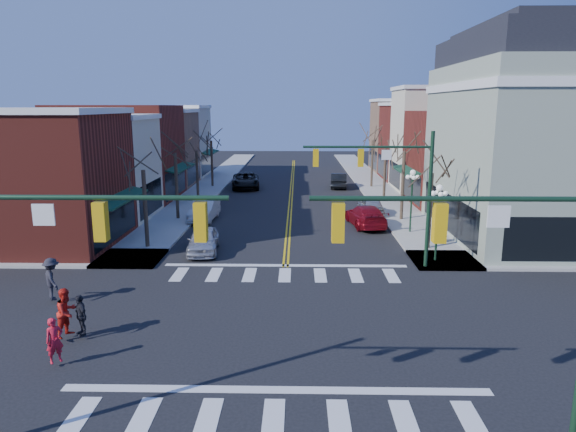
# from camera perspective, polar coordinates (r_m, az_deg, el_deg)

# --- Properties ---
(ground) EXTENTS (160.00, 160.00, 0.00)m
(ground) POSITION_cam_1_polar(r_m,az_deg,el_deg) (20.47, -0.81, -12.14)
(ground) COLOR black
(ground) RESTS_ON ground
(sidewalk_left) EXTENTS (3.50, 70.00, 0.15)m
(sidewalk_left) POSITION_cam_1_polar(r_m,az_deg,el_deg) (40.65, -12.28, -0.01)
(sidewalk_left) COLOR #9E9B93
(sidewalk_left) RESTS_ON ground
(sidewalk_right) EXTENTS (3.50, 70.00, 0.15)m
(sidewalk_right) POSITION_cam_1_polar(r_m,az_deg,el_deg) (40.37, 12.67, -0.11)
(sidewalk_right) COLOR #9E9B93
(sidewalk_right) RESTS_ON ground
(bldg_left_brick_a) EXTENTS (10.00, 8.50, 8.00)m
(bldg_left_brick_a) POSITION_cam_1_polar(r_m,az_deg,el_deg) (34.71, -26.67, 3.52)
(bldg_left_brick_a) COLOR maroon
(bldg_left_brick_a) RESTS_ON ground
(bldg_left_stucco_a) EXTENTS (10.00, 7.00, 7.50)m
(bldg_left_stucco_a) POSITION_cam_1_polar(r_m,az_deg,el_deg) (41.69, -21.76, 4.83)
(bldg_left_stucco_a) COLOR beige
(bldg_left_stucco_a) RESTS_ON ground
(bldg_left_brick_b) EXTENTS (10.00, 9.00, 8.50)m
(bldg_left_brick_b) POSITION_cam_1_polar(r_m,az_deg,el_deg) (49.07, -18.23, 6.64)
(bldg_left_brick_b) COLOR maroon
(bldg_left_brick_b) RESTS_ON ground
(bldg_left_tan) EXTENTS (10.00, 7.50, 7.80)m
(bldg_left_tan) POSITION_cam_1_polar(r_m,az_deg,el_deg) (56.93, -15.49, 7.13)
(bldg_left_tan) COLOR #997154
(bldg_left_tan) RESTS_ON ground
(bldg_left_stucco_b) EXTENTS (10.00, 8.00, 8.20)m
(bldg_left_stucco_b) POSITION_cam_1_polar(r_m,az_deg,el_deg) (64.36, -13.55, 7.94)
(bldg_left_stucco_b) COLOR beige
(bldg_left_stucco_b) RESTS_ON ground
(bldg_right_brick_a) EXTENTS (10.00, 8.50, 8.00)m
(bldg_right_brick_a) POSITION_cam_1_polar(r_m,az_deg,el_deg) (47.03, 19.63, 6.03)
(bldg_right_brick_a) COLOR maroon
(bldg_right_brick_a) RESTS_ON ground
(bldg_right_stucco) EXTENTS (10.00, 7.00, 10.00)m
(bldg_right_stucco) POSITION_cam_1_polar(r_m,az_deg,el_deg) (54.34, 17.14, 7.98)
(bldg_right_stucco) COLOR beige
(bldg_right_stucco) RESTS_ON ground
(bldg_right_brick_b) EXTENTS (10.00, 8.00, 8.50)m
(bldg_right_brick_b) POSITION_cam_1_polar(r_m,az_deg,el_deg) (61.62, 15.20, 7.82)
(bldg_right_brick_b) COLOR maroon
(bldg_right_brick_b) RESTS_ON ground
(bldg_right_tan) EXTENTS (10.00, 8.00, 9.00)m
(bldg_right_tan) POSITION_cam_1_polar(r_m,az_deg,el_deg) (69.38, 13.63, 8.54)
(bldg_right_tan) COLOR #997154
(bldg_right_tan) RESTS_ON ground
(victorian_corner) EXTENTS (12.25, 14.25, 13.30)m
(victorian_corner) POSITION_cam_1_polar(r_m,az_deg,el_deg) (36.80, 26.92, 8.09)
(victorian_corner) COLOR gray
(victorian_corner) RESTS_ON ground
(traffic_mast_near_left) EXTENTS (6.60, 0.28, 7.20)m
(traffic_mast_near_left) POSITION_cam_1_polar(r_m,az_deg,el_deg) (13.37, -26.64, -5.29)
(traffic_mast_near_left) COLOR #14331E
(traffic_mast_near_left) RESTS_ON ground
(traffic_mast_near_right) EXTENTS (6.60, 0.28, 7.20)m
(traffic_mast_near_right) POSITION_cam_1_polar(r_m,az_deg,el_deg) (12.82, 23.66, -5.72)
(traffic_mast_near_right) COLOR #14331E
(traffic_mast_near_right) RESTS_ON ground
(traffic_mast_far_right) EXTENTS (6.60, 0.28, 7.20)m
(traffic_mast_far_right) POSITION_cam_1_polar(r_m,az_deg,el_deg) (26.77, 11.68, 3.91)
(traffic_mast_far_right) COLOR #14331E
(traffic_mast_far_right) RESTS_ON ground
(lamppost_corner) EXTENTS (0.36, 0.36, 4.33)m
(lamppost_corner) POSITION_cam_1_polar(r_m,az_deg,el_deg) (28.71, 16.35, 0.67)
(lamppost_corner) COLOR #14331E
(lamppost_corner) RESTS_ON ground
(lamppost_midblock) EXTENTS (0.36, 0.36, 4.33)m
(lamppost_midblock) POSITION_cam_1_polar(r_m,az_deg,el_deg) (34.92, 13.61, 2.79)
(lamppost_midblock) COLOR #14331E
(lamppost_midblock) RESTS_ON ground
(tree_left_a) EXTENTS (0.24, 0.24, 4.76)m
(tree_left_a) POSITION_cam_1_polar(r_m,az_deg,el_deg) (31.59, -15.55, 0.65)
(tree_left_a) COLOR #382B21
(tree_left_a) RESTS_ON ground
(tree_left_b) EXTENTS (0.24, 0.24, 5.04)m
(tree_left_b) POSITION_cam_1_polar(r_m,az_deg,el_deg) (39.17, -12.27, 3.18)
(tree_left_b) COLOR #382B21
(tree_left_b) RESTS_ON ground
(tree_left_c) EXTENTS (0.24, 0.24, 4.55)m
(tree_left_c) POSITION_cam_1_polar(r_m,az_deg,el_deg) (46.95, -10.04, 4.41)
(tree_left_c) COLOR #382B21
(tree_left_c) RESTS_ON ground
(tree_left_d) EXTENTS (0.24, 0.24, 4.90)m
(tree_left_d) POSITION_cam_1_polar(r_m,az_deg,el_deg) (54.74, -8.45, 5.73)
(tree_left_d) COLOR #382B21
(tree_left_d) RESTS_ON ground
(tree_right_a) EXTENTS (0.24, 0.24, 4.62)m
(tree_right_a) POSITION_cam_1_polar(r_m,az_deg,el_deg) (31.26, 15.46, 0.41)
(tree_right_a) COLOR #382B21
(tree_right_a) RESTS_ON ground
(tree_right_b) EXTENTS (0.24, 0.24, 5.18)m
(tree_right_b) POSITION_cam_1_polar(r_m,az_deg,el_deg) (38.89, 12.62, 3.21)
(tree_right_b) COLOR #382B21
(tree_right_b) RESTS_ON ground
(tree_right_c) EXTENTS (0.24, 0.24, 4.83)m
(tree_right_c) POSITION_cam_1_polar(r_m,az_deg,el_deg) (46.70, 10.69, 4.52)
(tree_right_c) COLOR #382B21
(tree_right_c) RESTS_ON ground
(tree_right_d) EXTENTS (0.24, 0.24, 4.97)m
(tree_right_d) POSITION_cam_1_polar(r_m,az_deg,el_deg) (54.54, 9.33, 5.71)
(tree_right_d) COLOR #382B21
(tree_right_d) RESTS_ON ground
(car_left_near) EXTENTS (2.11, 4.39, 1.45)m
(car_left_near) POSITION_cam_1_polar(r_m,az_deg,el_deg) (30.46, -9.39, -2.67)
(car_left_near) COLOR silver
(car_left_near) RESTS_ON ground
(car_left_mid) EXTENTS (1.81, 4.67, 1.52)m
(car_left_mid) POSITION_cam_1_polar(r_m,az_deg,el_deg) (39.05, -9.31, 0.65)
(car_left_mid) COLOR silver
(car_left_mid) RESTS_ON ground
(car_left_far) EXTENTS (3.28, 6.16, 1.65)m
(car_left_far) POSITION_cam_1_polar(r_m,az_deg,el_deg) (53.81, -4.72, 3.96)
(car_left_far) COLOR black
(car_left_far) RESTS_ON ground
(car_right_near) EXTENTS (2.79, 5.44, 1.51)m
(car_right_near) POSITION_cam_1_polar(r_m,az_deg,el_deg) (36.97, 8.64, 0.02)
(car_right_near) COLOR maroon
(car_right_near) RESTS_ON ground
(car_right_mid) EXTENTS (1.87, 4.24, 1.42)m
(car_right_mid) POSITION_cam_1_polar(r_m,az_deg,el_deg) (40.99, 9.16, 1.12)
(car_right_mid) COLOR #A5A5AA
(car_right_mid) RESTS_ON ground
(car_right_far) EXTENTS (1.94, 4.72, 1.52)m
(car_right_far) POSITION_cam_1_polar(r_m,az_deg,el_deg) (54.36, 5.65, 3.96)
(car_right_far) COLOR black
(car_right_far) RESTS_ON ground
(pedestrian_red_a) EXTENTS (0.66, 0.65, 1.53)m
(pedestrian_red_a) POSITION_cam_1_polar(r_m,az_deg,el_deg) (18.87, -24.51, -12.46)
(pedestrian_red_a) COLOR red
(pedestrian_red_a) RESTS_ON sidewalk_left
(pedestrian_red_b) EXTENTS (0.96, 1.07, 1.82)m
(pedestrian_red_b) POSITION_cam_1_polar(r_m,az_deg,el_deg) (20.64, -23.37, -9.79)
(pedestrian_red_b) COLOR red
(pedestrian_red_b) RESTS_ON sidewalk_left
(pedestrian_dark_a) EXTENTS (0.89, 0.92, 1.55)m
(pedestrian_dark_a) POSITION_cam_1_polar(r_m,az_deg,el_deg) (20.58, -22.05, -10.16)
(pedestrian_dark_a) COLOR black
(pedestrian_dark_a) RESTS_ON sidewalk_left
(pedestrian_dark_b) EXTENTS (1.29, 1.38, 1.87)m
(pedestrian_dark_b) POSITION_cam_1_polar(r_m,az_deg,el_deg) (24.59, -24.76, -6.38)
(pedestrian_dark_b) COLOR black
(pedestrian_dark_b) RESTS_ON sidewalk_left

